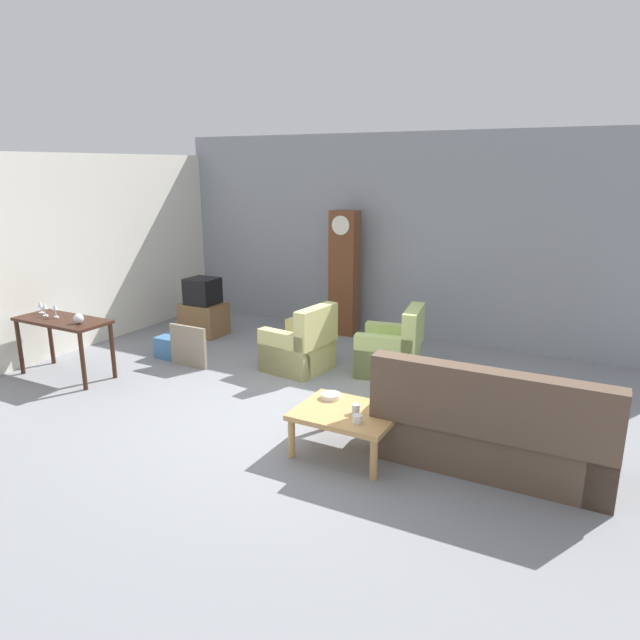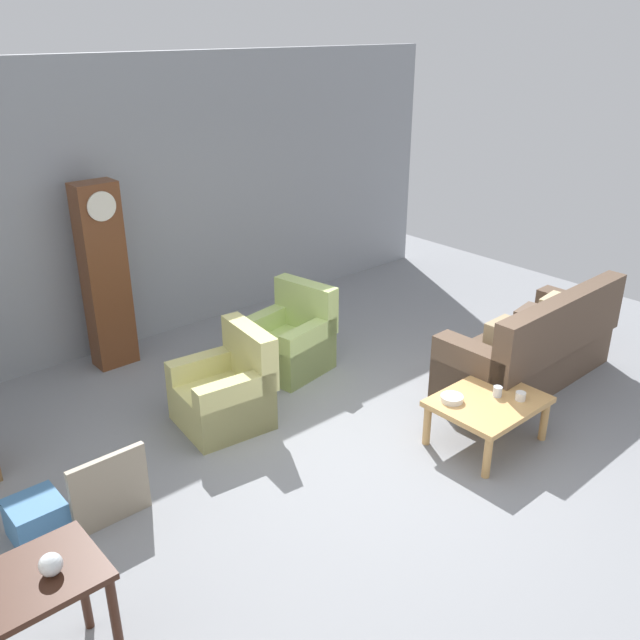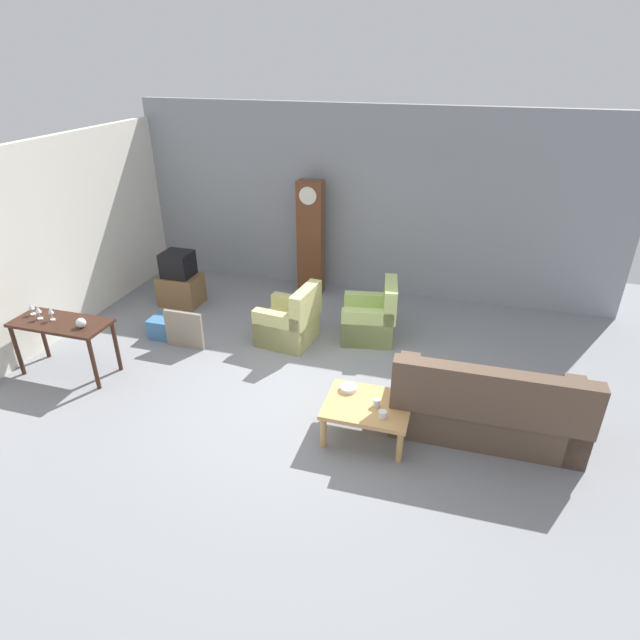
% 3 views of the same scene
% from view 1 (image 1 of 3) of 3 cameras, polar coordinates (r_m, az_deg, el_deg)
% --- Properties ---
extents(ground_plane, '(10.40, 10.40, 0.00)m').
position_cam_1_polar(ground_plane, '(6.47, -2.26, -9.54)').
color(ground_plane, gray).
extents(garage_door_wall, '(8.40, 0.16, 3.20)m').
position_cam_1_polar(garage_door_wall, '(9.23, 9.12, 8.12)').
color(garage_door_wall, gray).
rests_on(garage_door_wall, ground_plane).
extents(pegboard_wall_left, '(0.12, 6.40, 2.88)m').
position_cam_1_polar(pegboard_wall_left, '(9.12, -24.51, 5.85)').
color(pegboard_wall_left, silver).
rests_on(pegboard_wall_left, ground_plane).
extents(couch_floral, '(2.11, 0.91, 1.04)m').
position_cam_1_polar(couch_floral, '(5.55, 16.76, -10.55)').
color(couch_floral, brown).
rests_on(couch_floral, ground_plane).
extents(armchair_olive_near, '(0.87, 0.85, 0.92)m').
position_cam_1_polar(armchair_olive_near, '(7.76, -1.99, -2.85)').
color(armchair_olive_near, '#CCC67A').
rests_on(armchair_olive_near, ground_plane).
extents(armchair_olive_far, '(0.91, 0.88, 0.92)m').
position_cam_1_polar(armchair_olive_far, '(7.69, 7.19, -3.13)').
color(armchair_olive_far, '#B8D178').
rests_on(armchair_olive_far, ground_plane).
extents(coffee_table_wood, '(0.96, 0.76, 0.44)m').
position_cam_1_polar(coffee_table_wood, '(5.56, 2.67, -9.62)').
color(coffee_table_wood, tan).
rests_on(coffee_table_wood, ground_plane).
extents(console_table_dark, '(1.30, 0.56, 0.78)m').
position_cam_1_polar(console_table_dark, '(8.15, -24.26, -0.68)').
color(console_table_dark, '#381E14').
rests_on(console_table_dark, ground_plane).
extents(grandfather_clock, '(0.44, 0.30, 2.02)m').
position_cam_1_polar(grandfather_clock, '(9.28, 2.44, 4.67)').
color(grandfather_clock, brown).
rests_on(grandfather_clock, ground_plane).
extents(tv_stand_cabinet, '(0.68, 0.52, 0.52)m').
position_cam_1_polar(tv_stand_cabinet, '(9.59, -11.50, 0.11)').
color(tv_stand_cabinet, brown).
rests_on(tv_stand_cabinet, ground_plane).
extents(tv_crt, '(0.48, 0.44, 0.42)m').
position_cam_1_polar(tv_crt, '(9.48, -11.64, 2.86)').
color(tv_crt, black).
rests_on(tv_crt, tv_stand_cabinet).
extents(framed_picture_leaning, '(0.60, 0.05, 0.58)m').
position_cam_1_polar(framed_picture_leaning, '(8.11, -13.01, -2.56)').
color(framed_picture_leaning, gray).
rests_on(framed_picture_leaning, ground_plane).
extents(storage_box_blue, '(0.37, 0.38, 0.31)m').
position_cam_1_polar(storage_box_blue, '(8.61, -14.53, -2.55)').
color(storage_box_blue, teal).
rests_on(storage_box_blue, ground_plane).
extents(glass_dome_cloche, '(0.13, 0.13, 0.13)m').
position_cam_1_polar(glass_dome_cloche, '(7.78, -22.96, 0.13)').
color(glass_dome_cloche, silver).
rests_on(glass_dome_cloche, console_table_dark).
extents(cup_white_porcelain, '(0.09, 0.09, 0.07)m').
position_cam_1_polar(cup_white_porcelain, '(5.29, 3.75, -9.81)').
color(cup_white_porcelain, white).
rests_on(cup_white_porcelain, coffee_table_wood).
extents(cup_blue_rimmed, '(0.08, 0.08, 0.09)m').
position_cam_1_polar(cup_blue_rimmed, '(5.47, 3.58, -8.84)').
color(cup_blue_rimmed, silver).
rests_on(cup_blue_rimmed, coffee_table_wood).
extents(bowl_white_stacked, '(0.20, 0.20, 0.05)m').
position_cam_1_polar(bowl_white_stacked, '(5.80, 1.09, -7.59)').
color(bowl_white_stacked, white).
rests_on(bowl_white_stacked, coffee_table_wood).
extents(wine_glass_tall, '(0.08, 0.08, 0.16)m').
position_cam_1_polar(wine_glass_tall, '(8.52, -26.10, 1.29)').
color(wine_glass_tall, silver).
rests_on(wine_glass_tall, console_table_dark).
extents(wine_glass_mid, '(0.08, 0.08, 0.19)m').
position_cam_1_polar(wine_glass_mid, '(8.31, -25.79, 1.15)').
color(wine_glass_mid, silver).
rests_on(wine_glass_mid, console_table_dark).
extents(wine_glass_short, '(0.07, 0.07, 0.19)m').
position_cam_1_polar(wine_glass_short, '(8.18, -24.92, 1.06)').
color(wine_glass_short, silver).
rests_on(wine_glass_short, console_table_dark).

